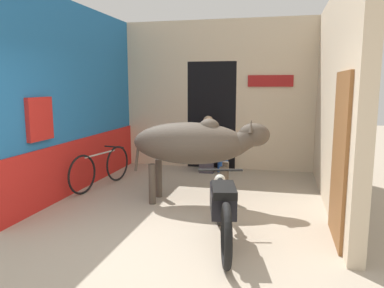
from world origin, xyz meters
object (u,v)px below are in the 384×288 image
(shopkeeper_seated, at_px, (208,143))
(cow, at_px, (195,144))
(plastic_stool, at_px, (223,162))
(motorcycle_near, at_px, (222,206))
(bicycle, at_px, (101,168))

(shopkeeper_seated, bearing_deg, cow, -84.46)
(plastic_stool, bearing_deg, motorcycle_near, -81.41)
(cow, relative_size, plastic_stool, 5.39)
(motorcycle_near, height_order, plastic_stool, motorcycle_near)
(bicycle, distance_m, shopkeeper_seated, 2.38)
(motorcycle_near, bearing_deg, plastic_stool, 98.59)
(cow, xyz_separation_m, bicycle, (-1.90, 0.51, -0.61))
(motorcycle_near, distance_m, plastic_stool, 3.73)
(bicycle, bearing_deg, plastic_stool, 40.65)
(bicycle, relative_size, plastic_stool, 4.18)
(cow, distance_m, bicycle, 2.06)
(cow, height_order, motorcycle_near, cow)
(cow, xyz_separation_m, plastic_stool, (0.11, 2.24, -0.74))
(shopkeeper_seated, bearing_deg, motorcycle_near, -76.32)
(bicycle, bearing_deg, motorcycle_near, -37.36)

